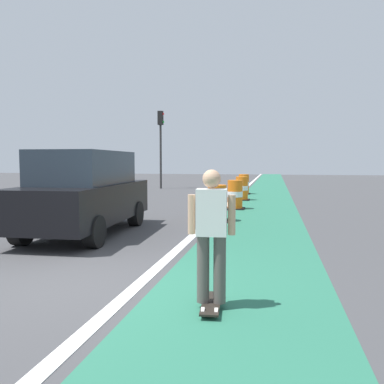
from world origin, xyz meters
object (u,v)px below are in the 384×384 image
skateboarder_on_lane (211,234)px  parked_suv_nearest (85,192)px  traffic_barrel_back (242,189)px  pedestrian_crossing (106,182)px  traffic_barrel_far (244,184)px  traffic_barrel_front (217,204)px  traffic_light_corner (161,136)px  traffic_barrel_mid (235,195)px

skateboarder_on_lane → parked_suv_nearest: size_ratio=0.36×
skateboarder_on_lane → traffic_barrel_back: skateboarder_on_lane is taller
pedestrian_crossing → traffic_barrel_far: bearing=38.4°
skateboarder_on_lane → traffic_barrel_front: bearing=97.7°
traffic_barrel_far → traffic_light_corner: size_ratio=0.21×
skateboarder_on_lane → traffic_barrel_mid: skateboarder_on_lane is taller
skateboarder_on_lane → traffic_barrel_front: (-0.94, 6.93, -0.38)m
skateboarder_on_lane → traffic_light_corner: 21.60m
parked_suv_nearest → traffic_barrel_back: (3.05, 9.35, -0.50)m
traffic_barrel_far → traffic_barrel_back: bearing=-87.1°
parked_suv_nearest → traffic_barrel_front: 3.98m
parked_suv_nearest → traffic_barrel_mid: 6.65m
pedestrian_crossing → traffic_barrel_front: bearing=-41.7°
skateboarder_on_lane → parked_suv_nearest: parked_suv_nearest is taller
traffic_barrel_mid → traffic_barrel_back: bearing=90.5°
skateboarder_on_lane → parked_suv_nearest: (-3.80, 4.19, 0.12)m
traffic_barrel_mid → traffic_barrel_back: 3.48m
traffic_light_corner → pedestrian_crossing: (-0.26, -8.11, -2.64)m
parked_suv_nearest → skateboarder_on_lane: bearing=-47.9°
traffic_barrel_front → traffic_light_corner: size_ratio=0.21×
traffic_barrel_mid → traffic_barrel_far: bearing=91.7°
traffic_light_corner → pedestrian_crossing: size_ratio=3.17×
traffic_barrel_front → pedestrian_crossing: (-5.99, 5.34, 0.33)m
parked_suv_nearest → traffic_barrel_far: 13.16m
parked_suv_nearest → traffic_barrel_back: 9.85m
traffic_barrel_back → traffic_light_corner: 9.51m
traffic_barrel_mid → pedestrian_crossing: size_ratio=0.68×
traffic_barrel_front → traffic_barrel_far: size_ratio=1.00×
traffic_barrel_far → traffic_barrel_mid: bearing=-88.3°
pedestrian_crossing → traffic_barrel_back: bearing=11.7°
parked_suv_nearest → traffic_barrel_far: (2.87, 12.84, -0.50)m
traffic_barrel_back → traffic_barrel_far: same height
traffic_barrel_mid → traffic_light_corner: 12.27m
traffic_barrel_mid → traffic_barrel_back: same height
traffic_barrel_far → traffic_barrel_front: bearing=-90.1°
traffic_barrel_far → pedestrian_crossing: (-6.00, -4.76, 0.33)m
traffic_barrel_far → skateboarder_on_lane: bearing=-86.9°
pedestrian_crossing → traffic_light_corner: bearing=88.2°
traffic_barrel_front → traffic_barrel_mid: same height
traffic_barrel_front → parked_suv_nearest: bearing=-136.3°
parked_suv_nearest → traffic_barrel_far: parked_suv_nearest is taller
traffic_barrel_far → parked_suv_nearest: bearing=-102.6°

